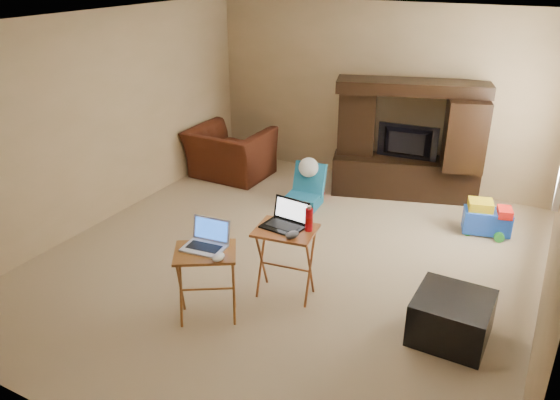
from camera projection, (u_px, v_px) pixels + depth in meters
The scene contains 19 objects.
floor at pixel (289, 260), 5.98m from camera, with size 5.50×5.50×0.00m, color #CAAF8B.
ceiling at pixel (290, 21), 4.95m from camera, with size 5.50×5.50×0.00m, color silver.
wall_back at pixel (379, 95), 7.67m from camera, with size 5.00×5.00×0.00m, color tan.
wall_front at pixel (79, 286), 3.25m from camera, with size 5.00×5.00×0.00m, color tan.
wall_left at pixel (104, 119), 6.53m from camera, with size 5.50×5.50×0.00m, color tan.
entertainment_center at pixel (408, 140), 7.28m from camera, with size 1.94×0.48×1.59m, color black.
television at pixel (406, 143), 7.25m from camera, with size 0.80×0.11×0.46m, color black.
recliner at pixel (230, 153), 8.09m from camera, with size 1.12×0.98×0.73m, color #4C1B10.
child_rocker at pixel (304, 186), 7.15m from camera, with size 0.42×0.48×0.56m, color #1A6993, non-canonical shape.
plush_toy at pixel (314, 186), 7.39m from camera, with size 0.33×0.28×0.37m, color red, non-canonical shape.
push_toy at pixel (487, 218), 6.47m from camera, with size 0.55×0.39×0.41m, color blue, non-canonical shape.
ottoman at pixel (451, 318), 4.69m from camera, with size 0.63×0.63×0.40m, color black.
tray_table_left at pixel (207, 285), 4.90m from camera, with size 0.53×0.43×0.70m, color #915E23.
tray_table_right at pixel (285, 263), 5.22m from camera, with size 0.55×0.44×0.72m, color #9D5426.
laptop_left at pixel (203, 237), 4.74m from camera, with size 0.36×0.30×0.24m, color silver.
laptop_right at pixel (283, 216), 5.06m from camera, with size 0.38×0.31×0.24m, color black.
mouse_left at pixel (218, 257), 4.60m from camera, with size 0.09×0.14×0.06m, color white.
mouse_right at pixel (292, 235), 4.91m from camera, with size 0.09×0.15×0.06m, color #3B3B3F.
water_bottle at pixel (309, 220), 5.01m from camera, with size 0.07×0.07×0.22m, color red.
Camera 1 is at (2.36, -4.61, 3.06)m, focal length 35.00 mm.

